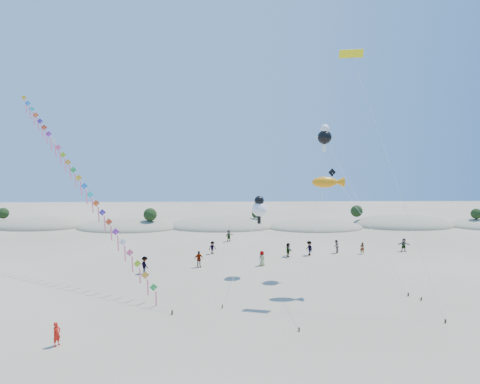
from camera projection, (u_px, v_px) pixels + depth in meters
name	position (u px, v px, depth m)	size (l,w,h in m)	color
ground	(205.00, 365.00, 24.58)	(160.00, 160.00, 0.00)	gray
dune_ridge	(228.00, 226.00, 69.49)	(145.30, 11.49, 5.57)	gray
kite_train	(77.00, 175.00, 41.94)	(21.96, 21.01, 20.65)	#3F2D1E
fish_kite	(328.00, 182.00, 36.96)	(5.54, 9.38, 10.75)	#3F2D1E
cartoon_kite_low	(259.00, 207.00, 42.25)	(4.52, 10.27, 8.41)	#3F2D1E
cartoon_kite_high	(325.00, 136.00, 42.07)	(7.25, 8.25, 15.90)	#3F2D1E
parafoil_kite	(353.00, 59.00, 36.10)	(6.59, 8.52, 22.25)	#3F2D1E
dark_kite	(352.00, 200.00, 45.06)	(4.90, 15.20, 11.02)	#3F2D1E
flyer_foreground	(57.00, 334.00, 26.92)	(0.60, 0.39, 1.65)	red
beachgoers	(271.00, 250.00, 49.85)	(33.36, 16.55, 1.86)	slate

